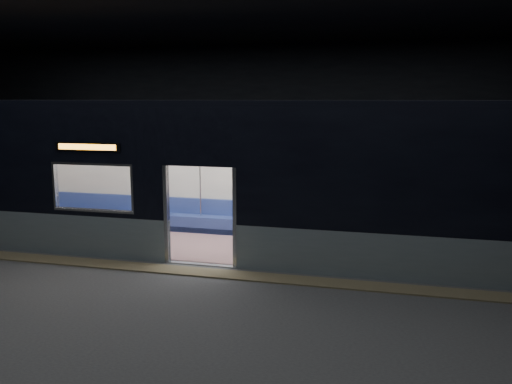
% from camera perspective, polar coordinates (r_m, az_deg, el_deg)
% --- Properties ---
extents(station_floor, '(24.00, 14.00, 0.01)m').
position_cam_1_polar(station_floor, '(10.39, -7.82, -9.32)').
color(station_floor, '#47494C').
rests_on(station_floor, ground).
extents(station_envelope, '(24.00, 14.00, 5.00)m').
position_cam_1_polar(station_envelope, '(9.83, -8.32, 11.34)').
color(station_envelope, black).
rests_on(station_envelope, station_floor).
extents(tactile_strip, '(22.80, 0.50, 0.03)m').
position_cam_1_polar(tactile_strip, '(10.87, -6.71, -8.32)').
color(tactile_strip, '#8C7F59').
rests_on(tactile_strip, station_floor).
extents(metro_car, '(18.00, 3.04, 3.35)m').
position_cam_1_polar(metro_car, '(12.31, -3.54, 2.60)').
color(metro_car, gray).
rests_on(metro_car, station_floor).
extents(passenger, '(0.45, 0.78, 1.49)m').
position_cam_1_polar(passenger, '(13.05, 4.63, -1.45)').
color(passenger, black).
rests_on(passenger, metro_car).
extents(handbag, '(0.35, 0.32, 0.15)m').
position_cam_1_polar(handbag, '(12.83, 4.47, -2.29)').
color(handbag, black).
rests_on(handbag, passenger).
extents(transit_map, '(1.04, 0.03, 0.68)m').
position_cam_1_polar(transit_map, '(13.12, 19.65, 0.92)').
color(transit_map, white).
rests_on(transit_map, metro_car).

